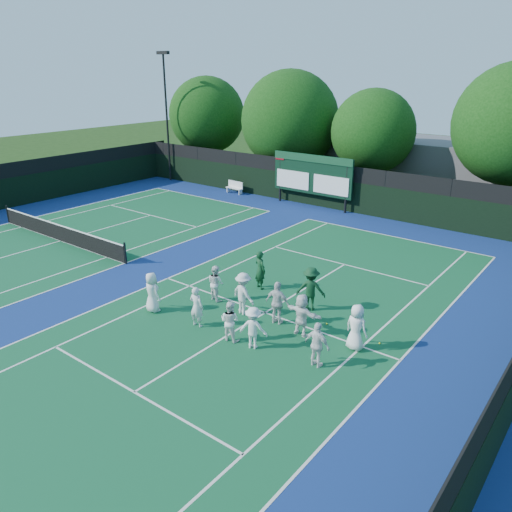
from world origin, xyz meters
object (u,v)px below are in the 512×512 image
Objects in this scene: tennis_net at (60,232)px; bench at (235,187)px; scoreboard at (312,175)px; coach_left at (260,270)px.

bench is at bearing 88.41° from tennis_net.
scoreboard reaches higher than coach_left.
tennis_net is at bearing -91.59° from bench.
scoreboard is 4.03× the size of bench.
tennis_net is at bearing 27.75° from coach_left.
scoreboard is at bearing 64.40° from tennis_net.
tennis_net is at bearing -115.60° from scoreboard.
coach_left is at bearing -46.39° from bench.
scoreboard is 0.53× the size of tennis_net.
bench is at bearing -178.10° from scoreboard.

